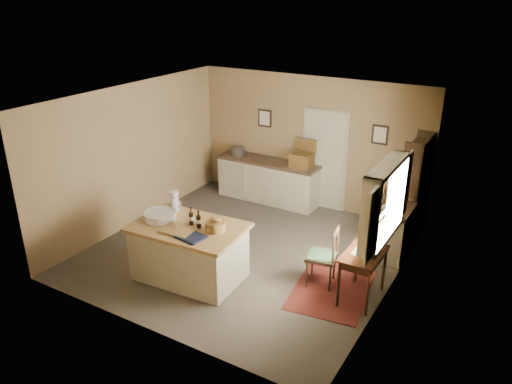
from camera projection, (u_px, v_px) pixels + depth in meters
ground at (246, 251)px, 8.76m from camera, size 5.00×5.00×0.00m
wall_back at (310, 142)px, 10.23m from camera, size 5.00×0.10×2.70m
wall_front at (142, 242)px, 6.26m from camera, size 5.00×0.10×2.70m
wall_left at (133, 156)px, 9.42m from camera, size 0.10×5.00×2.70m
wall_right at (396, 212)px, 7.07m from camera, size 0.10×5.00×2.70m
ceiling at (245, 99)px, 7.73m from camera, size 5.00×5.00×0.00m
door at (324, 159)px, 10.16m from camera, size 0.97×0.06×2.11m
framed_prints at (319, 126)px, 9.98m from camera, size 2.82×0.02×0.38m
window at (388, 203)px, 6.87m from camera, size 0.25×1.99×1.12m
work_island at (189, 250)px, 7.82m from camera, size 1.79×1.23×1.20m
sideboard at (269, 179)px, 10.69m from camera, size 2.24×0.63×1.18m
rug at (332, 289)px, 7.68m from camera, size 1.31×1.74×0.01m
writing_desk at (364, 259)px, 7.21m from camera, size 0.51×0.84×0.82m
desk_chair at (322, 257)px, 7.65m from camera, size 0.52×0.52×0.95m
right_cabinet at (393, 229)px, 8.55m from camera, size 0.58×1.04×0.99m
shelving_unit at (417, 189)px, 8.88m from camera, size 0.33×0.87×1.93m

